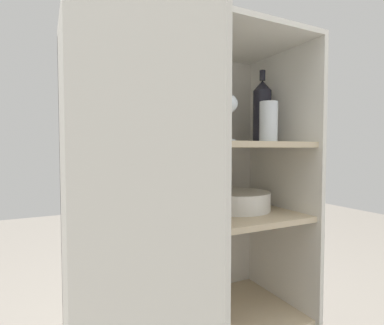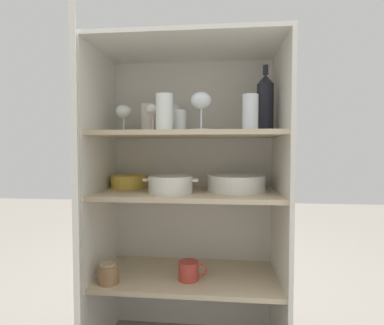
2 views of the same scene
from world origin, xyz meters
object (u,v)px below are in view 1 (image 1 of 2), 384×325
(mixing_bowl_large, at_px, (100,210))
(coffee_mug_primary, at_px, (203,318))
(wine_bottle, at_px, (262,111))
(casserole_dish, at_px, (179,211))
(plate_stack_white, at_px, (237,201))

(mixing_bowl_large, xyz_separation_m, coffee_mug_primary, (0.31, -0.15, -0.37))
(wine_bottle, distance_m, casserole_dish, 0.55)
(plate_stack_white, bearing_deg, coffee_mug_primary, -154.94)
(coffee_mug_primary, bearing_deg, wine_bottle, 17.11)
(mixing_bowl_large, height_order, coffee_mug_primary, mixing_bowl_large)
(plate_stack_white, relative_size, coffee_mug_primary, 2.10)
(wine_bottle, height_order, casserole_dish, wine_bottle)
(casserole_dish, bearing_deg, coffee_mug_primary, -7.50)
(plate_stack_white, relative_size, casserole_dish, 1.07)
(mixing_bowl_large, relative_size, casserole_dish, 0.71)
(casserole_dish, bearing_deg, mixing_bowl_large, 148.75)
(plate_stack_white, bearing_deg, mixing_bowl_large, 174.03)
(plate_stack_white, relative_size, mixing_bowl_large, 1.52)
(casserole_dish, bearing_deg, wine_bottle, 12.46)
(wine_bottle, bearing_deg, plate_stack_white, -177.08)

